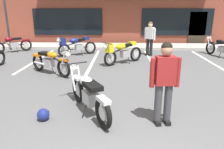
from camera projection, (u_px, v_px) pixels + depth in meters
The scene contains 13 objects.
ground_plane at pixel (123, 91), 6.17m from camera, with size 80.00×80.00×0.00m, color #515154.
sidewalk_kerb at pixel (122, 46), 13.22m from camera, with size 22.00×1.80×0.14m, color #A8A59E.
brick_storefront_building at pixel (122, 12), 16.37m from camera, with size 17.87×6.13×4.06m.
painted_stall_lines at pixel (122, 61), 9.80m from camera, with size 7.97×4.80×0.01m.
motorcycle_foreground_classic at pixel (88, 94), 4.74m from camera, with size 1.32×1.88×0.98m.
motorcycle_red_sportbike at pixel (221, 48), 10.45m from camera, with size 1.03×2.03×0.98m.
motorcycle_black_cruiser at pixel (75, 45), 10.73m from camera, with size 1.82×1.44×0.98m.
motorcycle_silver_naked at pixel (50, 62), 7.64m from camera, with size 1.82×1.43×0.98m.
motorcycle_green_cafe_racer at pixel (12, 44), 11.54m from camera, with size 1.68×1.62×0.98m.
motorcycle_orange_scrambler at pixel (122, 52), 9.09m from camera, with size 1.74×1.55×0.98m.
person_in_shorts_foreground at pixel (165, 79), 4.16m from camera, with size 0.61×0.31×1.68m.
person_by_back_row at pixel (150, 37), 10.64m from camera, with size 0.54×0.43×1.68m.
helmet_on_pavement at pixel (43, 115), 4.50m from camera, with size 0.26×0.26×0.26m.
Camera 1 is at (-0.10, -2.22, 2.25)m, focal length 34.42 mm.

